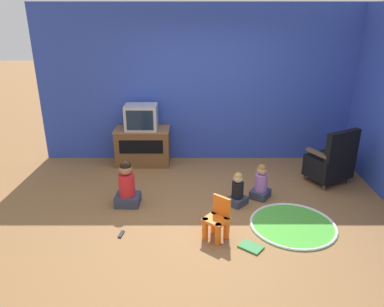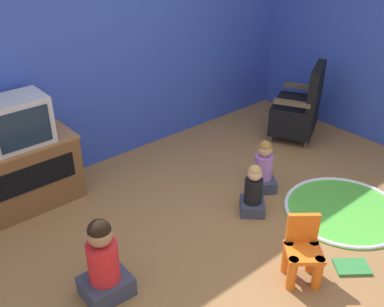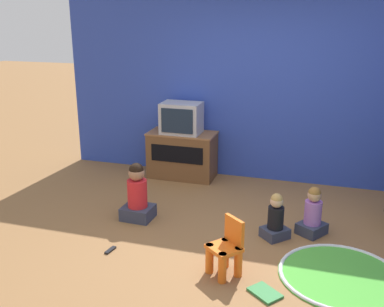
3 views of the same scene
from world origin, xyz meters
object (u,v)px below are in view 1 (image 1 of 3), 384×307
yellow_kid_chair (216,222)px  child_watching_right (236,191)px  black_armchair (329,162)px  book (249,247)px  remote_control (120,234)px  television (140,117)px  tv_cabinet (141,146)px  child_watching_center (259,183)px  child_watching_left (125,186)px

yellow_kid_chair → child_watching_right: size_ratio=1.06×
black_armchair → book: black_armchair is taller
remote_control → television: bearing=8.1°
tv_cabinet → book: 3.04m
book → remote_control: bearing=28.9°
child_watching_center → remote_control: (-1.94, -0.99, -0.23)m
black_armchair → yellow_kid_chair: black_armchair is taller
tv_cabinet → child_watching_right: 2.17m
black_armchair → child_watching_left: 3.27m
tv_cabinet → yellow_kid_chair: bearing=-62.9°
tv_cabinet → book: tv_cabinet is taller
television → child_watching_right: (1.55, -1.48, -0.67)m
television → child_watching_right: 2.25m
black_armchair → remote_control: black_armchair is taller
child_watching_center → book: child_watching_center is taller
tv_cabinet → black_armchair: size_ratio=1.04×
black_armchair → child_watching_left: bearing=-14.7°
tv_cabinet → remote_control: (-0.01, -2.29, -0.34)m
child_watching_center → remote_control: child_watching_center is taller
child_watching_left → child_watching_right: 1.60m
child_watching_left → child_watching_center: 1.99m
child_watching_right → tv_cabinet: bearing=89.6°
black_armchair → child_watching_center: bearing=-4.4°
remote_control → book: bearing=-91.0°
child_watching_left → book: 1.98m
yellow_kid_chair → remote_control: yellow_kid_chair is taller
television → book: 3.12m
television → child_watching_center: (1.92, -1.27, -0.65)m
child_watching_center → television: bearing=90.1°
black_armchair → child_watching_left: (-3.19, -0.73, -0.07)m
black_armchair → book: (-1.54, -1.78, -0.35)m
child_watching_center → black_armchair: bearing=-33.4°
child_watching_right → remote_control: child_watching_right is taller
child_watching_left → book: (1.65, -1.06, -0.29)m
book → child_watching_left: bearing=5.8°
book → child_watching_right: bearing=-48.9°
child_watching_left → child_watching_center: bearing=8.0°
yellow_kid_chair → remote_control: bearing=-143.1°
tv_cabinet → television: (0.00, -0.03, 0.54)m
television → remote_control: 2.43m
remote_control → child_watching_center: bearing=-54.3°
child_watching_left → book: bearing=-30.6°
remote_control → yellow_kid_chair: bearing=-83.9°
television → remote_control: (-0.01, -2.26, -0.88)m
child_watching_right → book: bearing=-133.5°
yellow_kid_chair → child_watching_left: size_ratio=0.79×
black_armchair → child_watching_right: (-1.59, -0.73, -0.14)m
child_watching_center → child_watching_right: 0.43m
child_watching_left → book: child_watching_left is taller
television → book: television is taller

